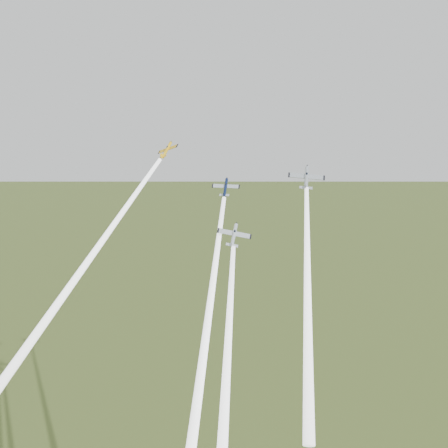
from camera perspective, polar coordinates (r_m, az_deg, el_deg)
plane_yellow at (r=137.98m, az=-5.83°, el=7.50°), size 7.18×8.09×6.89m
smoke_trail_yellow at (r=124.35m, az=-14.60°, el=-5.03°), size 22.74×48.44×47.87m
plane_navy at (r=132.13m, az=0.16°, el=3.75°), size 7.22×6.36×5.34m
smoke_trail_navy at (r=111.53m, az=-1.89°, el=-11.52°), size 9.05×53.36×49.36m
plane_silver_right at (r=133.96m, az=8.38°, el=4.67°), size 9.32×8.59×7.44m
smoke_trail_silver_right at (r=115.39m, az=8.49°, el=-7.40°), size 9.17×43.79×40.63m
plane_silver_low at (r=122.00m, az=1.03°, el=-1.13°), size 7.79×7.78×7.20m
smoke_trail_silver_low at (r=107.77m, az=0.31°, el=-13.95°), size 9.82×39.66×36.94m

